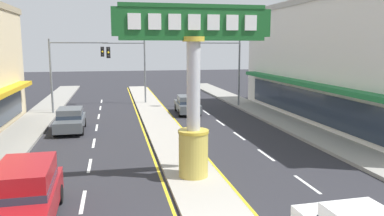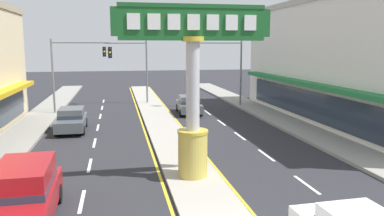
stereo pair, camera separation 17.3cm
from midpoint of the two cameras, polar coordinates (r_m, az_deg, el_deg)
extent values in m
cube|color=#A39E93|center=(27.91, -4.35, -2.37)|extent=(2.33, 52.00, 0.14)
cube|color=gray|center=(26.44, -23.73, -3.74)|extent=(2.58, 60.00, 0.18)
cube|color=gray|center=(28.52, 14.55, -2.35)|extent=(2.58, 60.00, 0.18)
cube|color=silver|center=(15.12, -15.61, -13.08)|extent=(0.14, 2.20, 0.01)
cube|color=silver|center=(19.26, -14.61, -8.16)|extent=(0.14, 2.20, 0.01)
cube|color=silver|center=(23.49, -13.97, -4.99)|extent=(0.14, 2.20, 0.01)
cube|color=silver|center=(27.78, -13.54, -2.80)|extent=(0.14, 2.20, 0.01)
cube|color=silver|center=(32.10, -13.22, -1.19)|extent=(0.14, 2.20, 0.01)
cube|color=silver|center=(36.43, -12.98, 0.03)|extent=(0.14, 2.20, 0.01)
cube|color=silver|center=(40.78, -12.79, 1.00)|extent=(0.14, 2.20, 0.01)
cube|color=silver|center=(16.88, 16.82, -10.75)|extent=(0.14, 2.20, 0.01)
cube|color=silver|center=(20.67, 11.11, -6.83)|extent=(0.14, 2.20, 0.01)
cube|color=silver|center=(24.67, 7.27, -4.12)|extent=(0.14, 2.20, 0.01)
cube|color=silver|center=(28.78, 4.52, -2.16)|extent=(0.14, 2.20, 0.01)
cube|color=silver|center=(32.96, 2.48, -0.69)|extent=(0.14, 2.20, 0.01)
cube|color=silver|center=(37.20, 0.89, 0.45)|extent=(0.14, 2.20, 0.01)
cube|color=silver|center=(41.47, -0.36, 1.36)|extent=(0.14, 2.20, 0.01)
cube|color=yellow|center=(27.81, -7.10, -2.60)|extent=(0.12, 52.00, 0.01)
cube|color=yellow|center=(28.11, -1.62, -2.40)|extent=(0.12, 52.00, 0.01)
cylinder|color=gold|center=(16.49, 0.42, -6.88)|extent=(1.24, 1.24, 1.89)
cylinder|color=gold|center=(16.25, 0.42, -3.48)|extent=(1.30, 1.30, 0.12)
cylinder|color=#B7B7BC|center=(15.93, 0.43, 3.32)|extent=(0.56, 0.56, 3.98)
cylinder|color=gold|center=(15.85, 0.44, 10.14)|extent=(0.90, 0.90, 0.20)
cube|color=#195623|center=(15.88, 0.44, 12.52)|extent=(6.50, 0.24, 1.12)
cube|color=#195623|center=(15.93, 0.44, 14.82)|extent=(5.98, 0.29, 0.16)
cube|color=#195623|center=(15.85, 0.44, 10.21)|extent=(5.98, 0.29, 0.16)
cube|color=white|center=(15.43, -8.30, 12.52)|extent=(0.50, 0.06, 0.62)
cube|color=white|center=(15.49, -5.32, 12.57)|extent=(0.50, 0.06, 0.62)
cube|color=white|center=(15.59, -2.36, 12.58)|extent=(0.50, 0.06, 0.62)
cube|color=white|center=(15.73, 0.55, 12.55)|extent=(0.50, 0.06, 0.62)
cube|color=white|center=(15.91, 3.40, 12.50)|extent=(0.50, 0.06, 0.62)
cube|color=white|center=(16.12, 6.18, 12.42)|extent=(0.50, 0.06, 0.62)
cube|color=white|center=(16.37, 8.88, 12.31)|extent=(0.50, 0.06, 0.62)
cube|color=silver|center=(31.68, 24.57, 5.97)|extent=(9.78, 23.58, 8.66)
cube|color=#A8A49C|center=(31.82, 25.13, 14.17)|extent=(9.97, 24.05, 0.45)
cube|color=#1E7038|center=(29.00, 15.77, 3.65)|extent=(0.90, 20.04, 0.30)
cube|color=#283342|center=(29.37, 16.35, 0.69)|extent=(0.08, 19.33, 2.00)
cylinder|color=slate|center=(33.51, -19.68, 4.29)|extent=(0.16, 0.16, 6.20)
cylinder|color=slate|center=(33.15, -15.94, 9.27)|extent=(4.62, 0.12, 0.12)
cube|color=black|center=(32.89, -11.85, 8.02)|extent=(0.32, 0.24, 0.92)
sphere|color=black|center=(32.74, -11.87, 8.54)|extent=(0.17, 0.17, 0.17)
sphere|color=yellow|center=(32.75, -11.86, 8.01)|extent=(0.17, 0.17, 0.17)
sphere|color=black|center=(32.75, -11.84, 7.49)|extent=(0.17, 0.17, 0.17)
cylinder|color=slate|center=(35.96, 7.35, 5.04)|extent=(0.16, 0.16, 6.20)
cylinder|color=slate|center=(35.21, 3.82, 9.57)|extent=(4.62, 0.12, 0.12)
cube|color=black|center=(34.54, 0.13, 8.26)|extent=(0.32, 0.24, 0.92)
sphere|color=black|center=(34.40, 0.18, 8.75)|extent=(0.17, 0.17, 0.17)
sphere|color=yellow|center=(34.40, 0.18, 8.25)|extent=(0.17, 0.17, 0.17)
sphere|color=black|center=(34.40, 0.18, 7.75)|extent=(0.17, 0.17, 0.17)
cylinder|color=slate|center=(37.93, -6.55, 5.27)|extent=(0.16, 0.16, 6.20)
cylinder|color=slate|center=(37.74, -9.67, 9.44)|extent=(3.96, 0.12, 0.12)
cube|color=black|center=(37.58, -12.68, 8.11)|extent=(0.32, 0.24, 0.92)
sphere|color=black|center=(37.44, -12.70, 8.57)|extent=(0.17, 0.17, 0.17)
sphere|color=yellow|center=(37.44, -12.68, 8.11)|extent=(0.17, 0.17, 0.17)
sphere|color=black|center=(37.44, -12.67, 7.65)|extent=(0.17, 0.17, 0.17)
cube|color=#4C5156|center=(32.42, -0.31, 0.23)|extent=(1.98, 4.38, 0.66)
cube|color=#4C5156|center=(32.16, -0.27, 1.29)|extent=(1.66, 2.23, 0.60)
cube|color=#283342|center=(32.19, -0.27, 0.97)|extent=(1.69, 2.25, 0.24)
cylinder|color=black|center=(33.68, -1.98, 0.06)|extent=(0.25, 0.63, 0.62)
cylinder|color=black|center=(33.89, 0.74, 0.12)|extent=(0.25, 0.63, 0.62)
cylinder|color=black|center=(31.06, -1.45, -0.71)|extent=(0.25, 0.63, 0.62)
cylinder|color=black|center=(31.29, 1.49, -0.64)|extent=(0.25, 0.63, 0.62)
cube|color=#4C5156|center=(26.95, -17.17, -2.03)|extent=(1.81, 4.32, 0.66)
cube|color=#4C5156|center=(27.01, -17.20, -0.65)|extent=(1.57, 2.17, 0.60)
cube|color=#283342|center=(27.04, -17.18, -1.02)|extent=(1.61, 2.19, 0.24)
cylinder|color=black|center=(25.63, -15.61, -3.18)|extent=(0.23, 0.62, 0.62)
cylinder|color=black|center=(25.80, -19.20, -3.27)|extent=(0.23, 0.62, 0.62)
cylinder|color=black|center=(28.24, -15.26, -2.04)|extent=(0.23, 0.62, 0.62)
cylinder|color=black|center=(28.39, -18.52, -2.13)|extent=(0.23, 0.62, 0.62)
cube|color=maroon|center=(13.81, -23.21, -12.58)|extent=(2.02, 4.65, 0.80)
cube|color=maroon|center=(13.72, -23.28, -9.18)|extent=(1.75, 2.90, 0.80)
cube|color=#283342|center=(13.80, -23.20, -10.29)|extent=(1.79, 2.93, 0.24)
cylinder|color=black|center=(15.12, -18.80, -11.87)|extent=(0.24, 0.69, 0.68)
cylinder|color=black|center=(15.42, -25.41, -11.87)|extent=(0.24, 0.69, 0.68)
camera|label=1|loc=(0.09, -89.74, 0.04)|focal=36.16mm
camera|label=2|loc=(0.09, 90.26, -0.04)|focal=36.16mm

